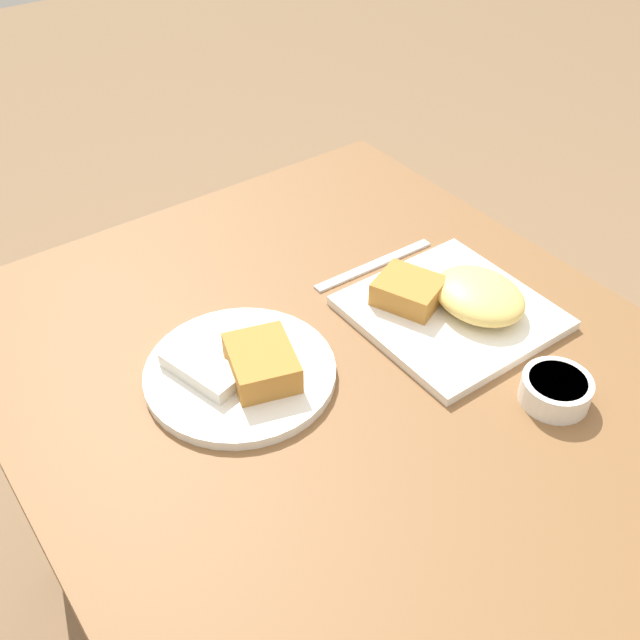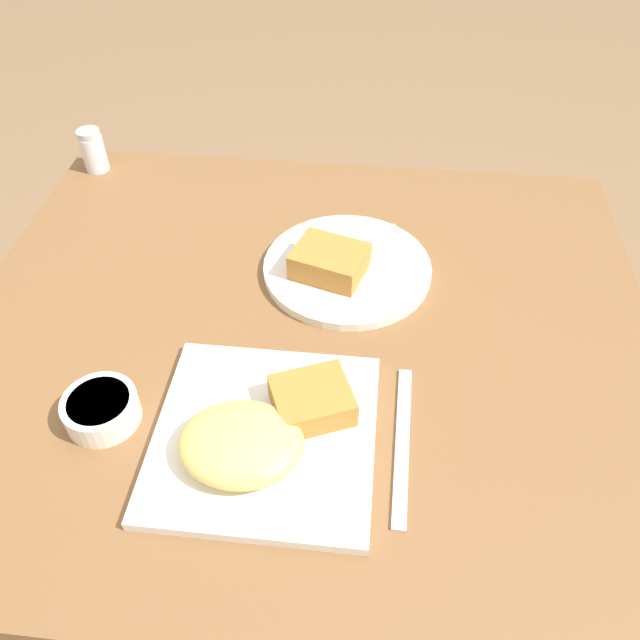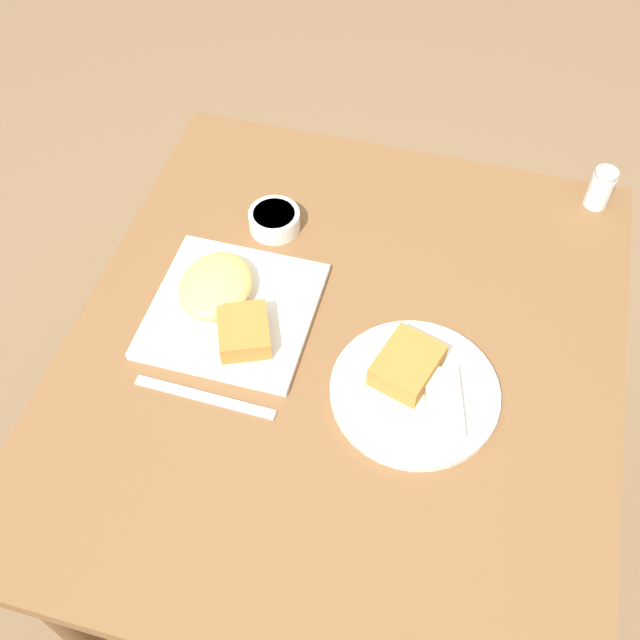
{
  "view_description": "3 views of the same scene",
  "coord_description": "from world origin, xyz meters",
  "px_view_note": "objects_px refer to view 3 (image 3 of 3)",
  "views": [
    {
      "loc": [
        -0.58,
        0.45,
        1.4
      ],
      "look_at": [
        0.02,
        0.01,
        0.76
      ],
      "focal_mm": 42.0,
      "sensor_mm": 36.0,
      "label": 1
    },
    {
      "loc": [
        0.09,
        -0.59,
        1.32
      ],
      "look_at": [
        0.02,
        -0.01,
        0.73
      ],
      "focal_mm": 35.0,
      "sensor_mm": 36.0,
      "label": 2
    },
    {
      "loc": [
        0.64,
        0.14,
        1.66
      ],
      "look_at": [
        -0.01,
        -0.04,
        0.76
      ],
      "focal_mm": 42.0,
      "sensor_mm": 36.0,
      "label": 3
    }
  ],
  "objects_px": {
    "salt_shaker": "(600,190)",
    "butter_knife": "(205,397)",
    "plate_square_near": "(228,304)",
    "sauce_ramekin": "(274,220)",
    "plate_oval_far": "(415,386)"
  },
  "relations": [
    {
      "from": "salt_shaker",
      "to": "butter_knife",
      "type": "xyz_separation_m",
      "value": [
        0.56,
        -0.54,
        -0.03
      ]
    },
    {
      "from": "plate_square_near",
      "to": "sauce_ramekin",
      "type": "bearing_deg",
      "value": 175.35
    },
    {
      "from": "plate_square_near",
      "to": "salt_shaker",
      "type": "xyz_separation_m",
      "value": [
        -0.4,
        0.55,
        0.01
      ]
    },
    {
      "from": "plate_square_near",
      "to": "salt_shaker",
      "type": "height_order",
      "value": "salt_shaker"
    },
    {
      "from": "butter_knife",
      "to": "salt_shaker",
      "type": "bearing_deg",
      "value": 47.64
    },
    {
      "from": "sauce_ramekin",
      "to": "salt_shaker",
      "type": "distance_m",
      "value": 0.58
    },
    {
      "from": "salt_shaker",
      "to": "sauce_ramekin",
      "type": "bearing_deg",
      "value": -69.0
    },
    {
      "from": "plate_square_near",
      "to": "butter_knife",
      "type": "xyz_separation_m",
      "value": [
        0.16,
        0.02,
        -0.02
      ]
    },
    {
      "from": "sauce_ramekin",
      "to": "salt_shaker",
      "type": "bearing_deg",
      "value": 111.0
    },
    {
      "from": "plate_oval_far",
      "to": "salt_shaker",
      "type": "relative_size",
      "value": 3.28
    },
    {
      "from": "plate_square_near",
      "to": "plate_oval_far",
      "type": "bearing_deg",
      "value": 77.78
    },
    {
      "from": "salt_shaker",
      "to": "butter_knife",
      "type": "bearing_deg",
      "value": -43.53
    },
    {
      "from": "butter_knife",
      "to": "plate_square_near",
      "type": "bearing_deg",
      "value": 97.79
    },
    {
      "from": "plate_square_near",
      "to": "plate_oval_far",
      "type": "height_order",
      "value": "plate_square_near"
    },
    {
      "from": "plate_square_near",
      "to": "sauce_ramekin",
      "type": "xyz_separation_m",
      "value": [
        -0.2,
        0.02,
        -0.0
      ]
    }
  ]
}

